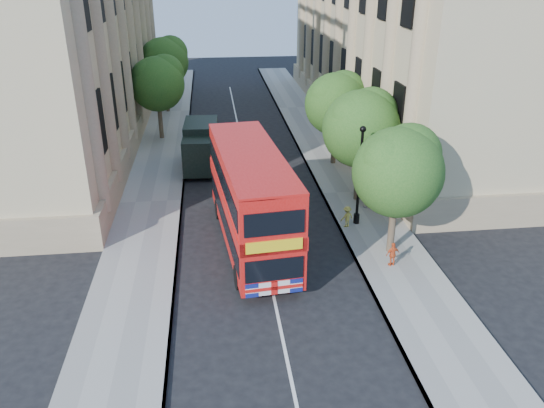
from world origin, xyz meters
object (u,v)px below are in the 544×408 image
object	(u,v)px
police_constable	(269,267)
double_decker_bus	(251,197)
woman_pedestrian	(368,193)
box_van	(201,148)
lamp_post	(359,180)

from	to	relation	value
police_constable	double_decker_bus	bearing A→B (deg)	-97.84
woman_pedestrian	police_constable	bearing A→B (deg)	32.84
woman_pedestrian	box_van	bearing A→B (deg)	-53.94
lamp_post	police_constable	distance (m)	7.34
double_decker_bus	woman_pedestrian	size ratio (longest dim) A/B	6.07
double_decker_bus	police_constable	bearing A→B (deg)	-88.61
double_decker_bus	woman_pedestrian	xyz separation A→B (m)	(6.66, 3.40, -1.58)
police_constable	box_van	bearing A→B (deg)	-93.59
double_decker_bus	box_van	size ratio (longest dim) A/B	1.94
box_van	police_constable	bearing A→B (deg)	-76.58
lamp_post	box_van	distance (m)	12.17
lamp_post	police_constable	xyz separation A→B (m)	(-5.10, -5.00, -1.67)
lamp_post	box_van	xyz separation A→B (m)	(-7.90, 9.19, -1.06)
police_constable	lamp_post	bearing A→B (deg)	-150.35
double_decker_bus	box_van	world-z (taller)	double_decker_bus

